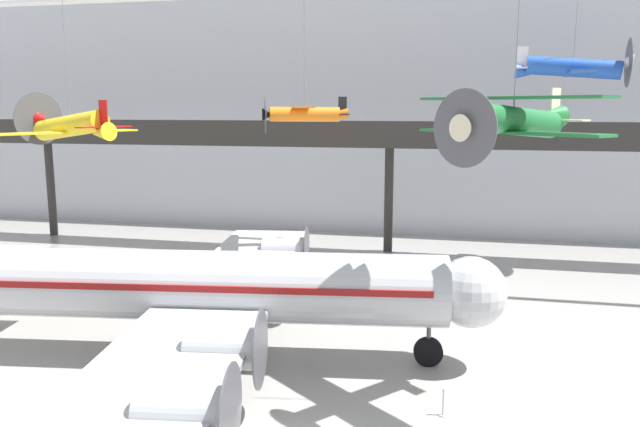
# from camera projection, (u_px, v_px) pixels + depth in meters

# --- Properties ---
(hangar_back_wall) EXTENTS (140.00, 3.00, 21.76)m
(hangar_back_wall) POSITION_uv_depth(u_px,v_px,m) (400.00, 113.00, 56.30)
(hangar_back_wall) COLOR silver
(hangar_back_wall) RESTS_ON ground
(mezzanine_walkway) EXTENTS (110.00, 3.20, 10.41)m
(mezzanine_walkway) POSITION_uv_depth(u_px,v_px,m) (388.00, 143.00, 47.57)
(mezzanine_walkway) COLOR #2D2B28
(mezzanine_walkway) RESTS_ON ground
(airliner_silver_main) EXTENTS (27.86, 31.86, 9.54)m
(airliner_silver_main) POSITION_uv_depth(u_px,v_px,m) (198.00, 287.00, 28.20)
(airliner_silver_main) COLOR #B7BABF
(airliner_silver_main) RESTS_ON ground
(suspended_plane_yellow_lowwing) EXTENTS (7.69, 8.83, 9.09)m
(suspended_plane_yellow_lowwing) POSITION_uv_depth(u_px,v_px,m) (71.00, 126.00, 36.46)
(suspended_plane_yellow_lowwing) COLOR yellow
(suspended_plane_blue_trainer) EXTENTS (7.49, 9.18, 5.62)m
(suspended_plane_blue_trainer) POSITION_uv_depth(u_px,v_px,m) (573.00, 68.00, 42.03)
(suspended_plane_blue_trainer) COLOR #1E4CAD
(suspended_plane_orange_highwing) EXTENTS (5.41, 6.32, 8.38)m
(suspended_plane_orange_highwing) POSITION_uv_depth(u_px,v_px,m) (304.00, 113.00, 37.38)
(suspended_plane_orange_highwing) COLOR orange
(suspended_plane_green_biplane) EXTENTS (6.47, 6.15, 8.81)m
(suspended_plane_green_biplane) POSITION_uv_depth(u_px,v_px,m) (513.00, 120.00, 22.29)
(suspended_plane_green_biplane) COLOR #1E6B33
(stanchion_barrier) EXTENTS (0.36, 0.36, 1.08)m
(stanchion_barrier) POSITION_uv_depth(u_px,v_px,m) (443.00, 407.00, 23.36)
(stanchion_barrier) COLOR #B2B5BA
(stanchion_barrier) RESTS_ON ground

